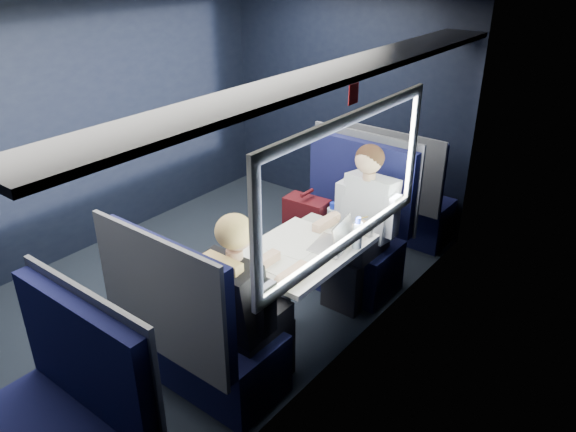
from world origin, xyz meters
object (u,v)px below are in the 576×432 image
Objects in this scene: seat_bay_far at (198,337)px; cup at (369,231)px; seat_row_front at (397,200)px; laptop at (336,241)px; seat_row_back at (70,426)px; man at (362,218)px; bottle_small at (357,234)px; seat_bay_near at (344,233)px; woman at (243,298)px; table at (303,257)px.

cup is (0.46, 1.31, 0.37)m from seat_bay_far.
cup is (0.46, -1.36, 0.37)m from seat_row_front.
seat_row_back is at bearing -100.90° from laptop.
seat_bay_far reaches higher than laptop.
seat_row_back is 0.88× the size of man.
laptop is 0.16m from bottle_small.
man is at bearing 128.52° from cup.
woman is at bearing -80.32° from seat_bay_near.
laptop is at bearing 79.10° from seat_row_back.
woman is (0.25, -2.50, 0.32)m from seat_row_front.
woman is 3.89× the size of laptop.
woman is 0.85m from laptop.
seat_bay_near reaches higher than bottle_small.
seat_row_back reaches higher than table.
bottle_small is (0.30, 0.24, 0.18)m from table.
table is 12.16× the size of cup.
laptop is at bearing -136.10° from bottle_small.
table is 0.79× the size of seat_bay_near.
man reaches higher than seat_row_back.
seat_row_back reaches higher than cup.
man is at bearing 90.00° from woman.
woman is 0.98m from bottle_small.
table is at bearing 95.45° from woman.
seat_row_back is (0.00, -0.92, -0.00)m from seat_bay_far.
seat_row_front is 3.59m from seat_row_back.
bottle_small is (0.11, 0.10, 0.04)m from laptop.
laptop is (0.12, 0.84, 0.07)m from woman.
man is 5.63× the size of bottle_small.
woman is at bearing -98.23° from laptop.
seat_bay_near is at bearing 99.68° from woman.
woman reaches higher than table.
bottle_small is (0.50, -0.63, 0.42)m from seat_bay_near.
bottle_small is at bearing -51.52° from seat_bay_near.
cup is at bearing -41.92° from seat_bay_near.
seat_row_back is 2.31m from cup.
seat_row_front reaches higher than laptop.
man is at bearing 84.28° from seat_row_back.
seat_row_front is 1.00× the size of seat_row_back.
woman is at bearing -100.18° from cup.
seat_bay_near reaches higher than seat_row_front.
cup is (0.21, 1.15, 0.05)m from woman.
table is 0.79× the size of seat_bay_far.
seat_row_front is 14.11× the size of cup.
seat_bay_far is at bearing -89.40° from seat_bay_near.
table is 0.71m from woman.
woman is (0.25, 1.09, 0.32)m from seat_row_back.
seat_bay_far is at bearing -113.32° from bottle_small.
seat_bay_far is at bearing -99.03° from man.
man reaches higher than seat_row_front.
seat_bay_far is 3.71× the size of laptop.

